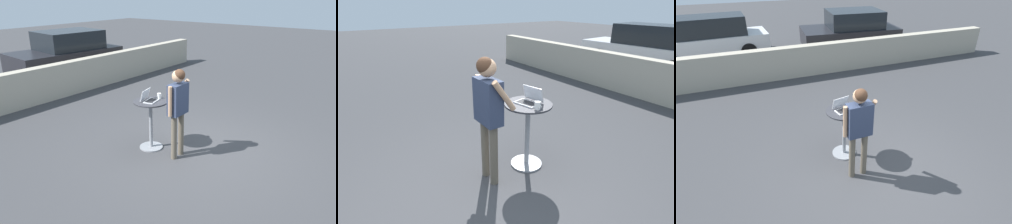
% 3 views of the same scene
% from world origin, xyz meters
% --- Properties ---
extents(ground_plane, '(50.00, 50.00, 0.00)m').
position_xyz_m(ground_plane, '(0.00, 0.00, 0.00)').
color(ground_plane, '#3D3D3F').
extents(cafe_table, '(0.68, 0.68, 1.00)m').
position_xyz_m(cafe_table, '(-0.36, 0.84, 0.63)').
color(cafe_table, gray).
rests_on(cafe_table, ground_plane).
extents(laptop, '(0.38, 0.34, 0.23)m').
position_xyz_m(laptop, '(-0.37, 0.87, 1.05)').
color(laptop, silver).
rests_on(laptop, cafe_table).
extents(coffee_mug, '(0.12, 0.08, 0.11)m').
position_xyz_m(coffee_mug, '(-0.12, 0.81, 1.05)').
color(coffee_mug, white).
rests_on(coffee_mug, cafe_table).
extents(standing_person, '(0.56, 0.38, 1.72)m').
position_xyz_m(standing_person, '(-0.35, 0.20, 1.10)').
color(standing_person, brown).
rests_on(standing_person, ground_plane).
extents(parked_car_further_down, '(4.57, 1.97, 1.58)m').
position_xyz_m(parked_car_further_down, '(-2.99, 8.43, 0.79)').
color(parked_car_further_down, silver).
rests_on(parked_car_further_down, ground_plane).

